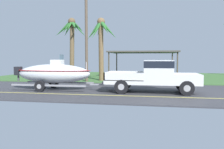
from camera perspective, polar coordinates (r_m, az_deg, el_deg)
ground at (r=22.04m, az=13.28°, el=-1.25°), size 36.00×22.00×0.11m
pickup_truck_towing at (r=13.38m, az=11.62°, el=-0.02°), size 5.64×2.14×1.89m
boat_on_trailer at (r=14.71m, az=-14.77°, el=0.28°), size 5.98×2.17×2.26m
carport_awning at (r=25.37m, az=8.03°, el=5.60°), size 7.39×5.90×2.80m
palm_tree_near_left at (r=19.74m, az=-2.76°, el=9.77°), size 2.88×2.79×5.59m
palm_tree_near_right at (r=22.49m, az=-10.38°, el=10.06°), size 3.42×2.67×5.99m
utility_pole at (r=19.31m, az=-6.61°, el=10.76°), size 0.24×1.80×8.19m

